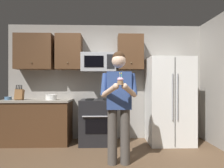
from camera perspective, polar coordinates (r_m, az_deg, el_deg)
The scene contains 11 objects.
wall_back at distance 4.53m, azimuth -1.91°, elevation 0.62°, with size 4.40×0.10×2.60m, color gray.
oven_range at distance 4.22m, azimuth -4.00°, elevation -10.78°, with size 0.76×0.70×0.93m.
microwave at distance 4.29m, azimuth -3.94°, elevation 6.29°, with size 0.74×0.41×0.40m.
refrigerator at distance 4.33m, azimuth 16.31°, elevation -4.64°, with size 0.90×0.75×1.80m.
cabinet_row_upper at distance 4.43m, azimuth -11.46°, elevation 9.09°, with size 2.78×0.36×0.76m.
counter_left at distance 4.48m, azimuth -21.12°, elevation -10.14°, with size 1.44×0.66×0.92m.
knife_block at distance 4.49m, azimuth -25.44°, elevation -2.75°, with size 0.16×0.15×0.32m.
bowl_large_white at distance 4.29m, azimuth -17.36°, elevation -3.66°, with size 0.23×0.23×0.11m.
bowl_small_colored at distance 4.62m, azimuth -28.07°, elevation -3.68°, with size 0.14×0.14×0.06m.
person at distance 3.05m, azimuth 2.00°, elevation -4.80°, with size 0.60×0.48×1.76m.
cupcake at distance 2.71m, azimuth 2.45°, elevation 0.91°, with size 0.09×0.09×0.17m.
Camera 1 is at (0.01, -2.78, 1.25)m, focal length 31.30 mm.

